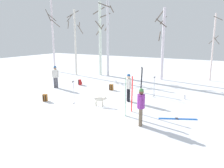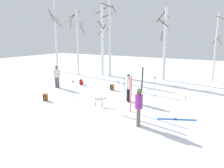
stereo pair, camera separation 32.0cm
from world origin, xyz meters
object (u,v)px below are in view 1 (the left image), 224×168
(ski_poles_1, at_px, (74,92))
(birch_tree_5, at_px, (213,47))
(person_1, at_px, (55,75))
(backpack_1, at_px, (111,87))
(birch_tree_3, at_px, (108,38))
(backpack_0, at_px, (45,98))
(birch_tree_0, at_px, (53,35))
(backpack_2, at_px, (80,82))
(ski_pair_planted_2, at_px, (132,94))
(person_0, at_px, (129,86))
(water_bottle_0, at_px, (185,97))
(ski_pair_planted_1, at_px, (125,97))
(birch_tree_2, at_px, (100,38))
(birch_tree_4, at_px, (163,43))
(dog, at_px, (100,100))
(ski_poles_0, at_px, (154,86))
(birch_tree_1, at_px, (75,41))
(ski_pair_lying_0, at_px, (178,119))
(person_2, at_px, (141,105))

(ski_poles_1, distance_m, birch_tree_5, 13.35)
(person_1, relative_size, backpack_1, 3.90)
(birch_tree_3, bearing_deg, backpack_0, -83.80)
(ski_poles_1, xyz_separation_m, birch_tree_0, (-9.80, 8.84, 3.25))
(backpack_2, bearing_deg, backpack_0, -79.15)
(person_1, height_order, ski_pair_planted_2, ski_pair_planted_2)
(birch_tree_3, bearing_deg, backpack_1, -57.71)
(person_0, height_order, water_bottle_0, person_0)
(backpack_1, height_order, backpack_2, same)
(birch_tree_5, bearing_deg, ski_pair_planted_1, -103.78)
(person_0, relative_size, ski_pair_planted_2, 0.89)
(birch_tree_2, distance_m, birch_tree_4, 6.22)
(dog, relative_size, ski_pair_planted_1, 0.43)
(ski_poles_0, bearing_deg, birch_tree_0, 159.57)
(person_0, bearing_deg, birch_tree_1, 145.64)
(backpack_1, bearing_deg, birch_tree_2, 128.64)
(dog, relative_size, birch_tree_3, 0.12)
(ski_pair_planted_2, height_order, birch_tree_5, birch_tree_5)
(person_1, distance_m, backpack_0, 3.64)
(person_1, distance_m, birch_tree_3, 7.21)
(ski_poles_0, height_order, water_bottle_0, ski_poles_0)
(ski_pair_planted_1, distance_m, ski_pair_planted_2, 0.66)
(birch_tree_3, bearing_deg, birch_tree_5, 13.82)
(person_0, height_order, birch_tree_1, birch_tree_1)
(person_1, xyz_separation_m, ski_pair_planted_2, (7.38, -2.22, -0.02))
(ski_poles_1, height_order, birch_tree_4, birch_tree_4)
(ski_poles_0, bearing_deg, person_1, -171.02)
(person_0, distance_m, person_1, 6.45)
(person_0, distance_m, birch_tree_0, 14.39)
(birch_tree_0, distance_m, birch_tree_3, 6.81)
(ski_pair_planted_1, height_order, backpack_2, ski_pair_planted_1)
(ski_poles_0, bearing_deg, birch_tree_5, 70.50)
(ski_poles_0, xyz_separation_m, birch_tree_4, (-1.29, 6.04, 2.61))
(ski_poles_0, distance_m, birch_tree_1, 10.83)
(birch_tree_3, distance_m, birch_tree_4, 5.38)
(ski_pair_lying_0, bearing_deg, ski_pair_planted_2, -177.07)
(ski_pair_planted_1, bearing_deg, water_bottle_0, 65.07)
(person_0, xyz_separation_m, ski_pair_planted_2, (0.96, -1.65, -0.02))
(person_1, height_order, backpack_1, person_1)
(backpack_1, bearing_deg, birch_tree_5, 50.78)
(person_1, distance_m, dog, 5.85)
(birch_tree_4, height_order, birch_tree_5, birch_tree_4)
(backpack_2, bearing_deg, ski_poles_1, -56.82)
(person_0, bearing_deg, birch_tree_3, 127.88)
(person_2, xyz_separation_m, water_bottle_0, (0.94, 5.26, -0.86))
(ski_pair_lying_0, distance_m, birch_tree_3, 12.99)
(ski_pair_lying_0, bearing_deg, ski_poles_0, 124.86)
(birch_tree_3, height_order, birch_tree_5, birch_tree_3)
(birch_tree_0, relative_size, birch_tree_2, 1.08)
(birch_tree_0, height_order, birch_tree_3, birch_tree_0)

